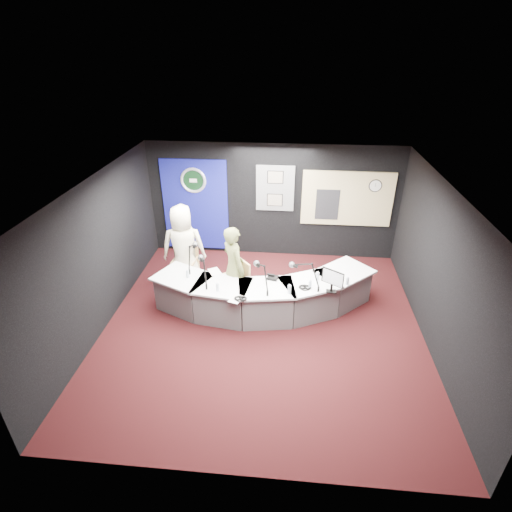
# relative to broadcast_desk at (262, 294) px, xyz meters

# --- Properties ---
(ground) EXTENTS (6.00, 6.00, 0.00)m
(ground) POSITION_rel_broadcast_desk_xyz_m (0.05, -0.55, -0.38)
(ground) COLOR black
(ground) RESTS_ON ground
(ceiling) EXTENTS (6.00, 6.00, 0.02)m
(ceiling) POSITION_rel_broadcast_desk_xyz_m (0.05, -0.55, 2.42)
(ceiling) COLOR silver
(ceiling) RESTS_ON ground
(wall_back) EXTENTS (6.00, 0.02, 2.80)m
(wall_back) POSITION_rel_broadcast_desk_xyz_m (0.05, 2.45, 1.02)
(wall_back) COLOR black
(wall_back) RESTS_ON ground
(wall_front) EXTENTS (6.00, 0.02, 2.80)m
(wall_front) POSITION_rel_broadcast_desk_xyz_m (0.05, -3.55, 1.02)
(wall_front) COLOR black
(wall_front) RESTS_ON ground
(wall_left) EXTENTS (0.02, 6.00, 2.80)m
(wall_left) POSITION_rel_broadcast_desk_xyz_m (-2.95, -0.55, 1.02)
(wall_left) COLOR black
(wall_left) RESTS_ON ground
(wall_right) EXTENTS (0.02, 6.00, 2.80)m
(wall_right) POSITION_rel_broadcast_desk_xyz_m (3.05, -0.55, 1.02)
(wall_right) COLOR black
(wall_right) RESTS_ON ground
(broadcast_desk) EXTENTS (4.50, 1.90, 0.75)m
(broadcast_desk) POSITION_rel_broadcast_desk_xyz_m (0.00, 0.00, 0.00)
(broadcast_desk) COLOR silver
(broadcast_desk) RESTS_ON ground
(backdrop_panel) EXTENTS (1.60, 0.05, 2.30)m
(backdrop_panel) POSITION_rel_broadcast_desk_xyz_m (-1.85, 2.42, 0.88)
(backdrop_panel) COLOR navy
(backdrop_panel) RESTS_ON wall_back
(agency_seal) EXTENTS (0.63, 0.07, 0.63)m
(agency_seal) POSITION_rel_broadcast_desk_xyz_m (-1.85, 2.38, 1.52)
(agency_seal) COLOR silver
(agency_seal) RESTS_ON backdrop_panel
(seal_center) EXTENTS (0.48, 0.01, 0.48)m
(seal_center) POSITION_rel_broadcast_desk_xyz_m (-1.85, 2.38, 1.52)
(seal_center) COLOR black
(seal_center) RESTS_ON backdrop_panel
(pinboard) EXTENTS (0.90, 0.04, 1.10)m
(pinboard) POSITION_rel_broadcast_desk_xyz_m (0.10, 2.42, 1.38)
(pinboard) COLOR slate
(pinboard) RESTS_ON wall_back
(framed_photo_upper) EXTENTS (0.34, 0.02, 0.27)m
(framed_photo_upper) POSITION_rel_broadcast_desk_xyz_m (0.10, 2.39, 1.65)
(framed_photo_upper) COLOR gray
(framed_photo_upper) RESTS_ON pinboard
(framed_photo_lower) EXTENTS (0.34, 0.02, 0.27)m
(framed_photo_lower) POSITION_rel_broadcast_desk_xyz_m (0.10, 2.39, 1.09)
(framed_photo_lower) COLOR gray
(framed_photo_lower) RESTS_ON pinboard
(booth_window_frame) EXTENTS (2.12, 0.06, 1.32)m
(booth_window_frame) POSITION_rel_broadcast_desk_xyz_m (1.80, 2.42, 1.18)
(booth_window_frame) COLOR #CEBB81
(booth_window_frame) RESTS_ON wall_back
(booth_glow) EXTENTS (2.00, 0.02, 1.20)m
(booth_glow) POSITION_rel_broadcast_desk_xyz_m (1.80, 2.41, 1.18)
(booth_glow) COLOR #FFD5A1
(booth_glow) RESTS_ON booth_window_frame
(equipment_rack) EXTENTS (0.55, 0.02, 0.75)m
(equipment_rack) POSITION_rel_broadcast_desk_xyz_m (1.35, 2.39, 1.03)
(equipment_rack) COLOR black
(equipment_rack) RESTS_ON booth_window_frame
(wall_clock) EXTENTS (0.28, 0.01, 0.28)m
(wall_clock) POSITION_rel_broadcast_desk_xyz_m (2.40, 2.39, 1.52)
(wall_clock) COLOR white
(wall_clock) RESTS_ON booth_window_frame
(armchair_left) EXTENTS (0.57, 0.57, 0.93)m
(armchair_left) POSITION_rel_broadcast_desk_xyz_m (-1.76, 0.78, 0.09)
(armchair_left) COLOR tan
(armchair_left) RESTS_ON ground
(armchair_right) EXTENTS (0.79, 0.79, 1.00)m
(armchair_right) POSITION_rel_broadcast_desk_xyz_m (-0.58, 0.16, 0.13)
(armchair_right) COLOR tan
(armchair_right) RESTS_ON ground
(draped_jacket) EXTENTS (0.51, 0.15, 0.70)m
(draped_jacket) POSITION_rel_broadcast_desk_xyz_m (-1.80, 1.03, 0.24)
(draped_jacket) COLOR slate
(draped_jacket) RESTS_ON armchair_left
(person_man) EXTENTS (1.01, 0.75, 1.89)m
(person_man) POSITION_rel_broadcast_desk_xyz_m (-1.76, 0.78, 0.57)
(person_man) COLOR #F4EAC3
(person_man) RESTS_ON ground
(person_woman) EXTENTS (0.72, 0.76, 1.75)m
(person_woman) POSITION_rel_broadcast_desk_xyz_m (-0.58, 0.16, 0.50)
(person_woman) COLOR #626736
(person_woman) RESTS_ON ground
(computer_monitor) EXTENTS (0.38, 0.27, 0.30)m
(computer_monitor) POSITION_rel_broadcast_desk_xyz_m (1.30, -0.36, 0.70)
(computer_monitor) COLOR black
(computer_monitor) RESTS_ON broadcast_desk
(desk_phone) EXTENTS (0.23, 0.20, 0.05)m
(desk_phone) POSITION_rel_broadcast_desk_xyz_m (0.20, -0.01, 0.40)
(desk_phone) COLOR black
(desk_phone) RESTS_ON broadcast_desk
(headphones_near) EXTENTS (0.23, 0.23, 0.04)m
(headphones_near) POSITION_rel_broadcast_desk_xyz_m (0.82, -0.27, 0.39)
(headphones_near) COLOR black
(headphones_near) RESTS_ON broadcast_desk
(headphones_far) EXTENTS (0.22, 0.22, 0.04)m
(headphones_far) POSITION_rel_broadcast_desk_xyz_m (-0.34, -0.75, 0.39)
(headphones_far) COLOR black
(headphones_far) RESTS_ON broadcast_desk
(paper_stack) EXTENTS (0.33, 0.36, 0.00)m
(paper_stack) POSITION_rel_broadcast_desk_xyz_m (-0.98, 0.16, 0.38)
(paper_stack) COLOR white
(paper_stack) RESTS_ON broadcast_desk
(notepad) EXTENTS (0.27, 0.32, 0.00)m
(notepad) POSITION_rel_broadcast_desk_xyz_m (-0.42, -0.75, 0.38)
(notepad) COLOR white
(notepad) RESTS_ON broadcast_desk
(boom_mic_a) EXTENTS (0.16, 0.74, 0.60)m
(boom_mic_a) POSITION_rel_broadcast_desk_xyz_m (-1.46, 0.33, 0.68)
(boom_mic_a) COLOR black
(boom_mic_a) RESTS_ON broadcast_desk
(boom_mic_b) EXTENTS (0.33, 0.70, 0.60)m
(boom_mic_b) POSITION_rel_broadcast_desk_xyz_m (-1.12, -0.19, 0.68)
(boom_mic_b) COLOR black
(boom_mic_b) RESTS_ON broadcast_desk
(boom_mic_c) EXTENTS (0.37, 0.69, 0.60)m
(boom_mic_c) POSITION_rel_broadcast_desk_xyz_m (0.01, -0.31, 0.68)
(boom_mic_c) COLOR black
(boom_mic_c) RESTS_ON broadcast_desk
(boom_mic_d) EXTENTS (0.63, 0.48, 0.60)m
(boom_mic_d) POSITION_rel_broadcast_desk_xyz_m (0.81, -0.19, 0.68)
(boom_mic_d) COLOR black
(boom_mic_d) RESTS_ON broadcast_desk
(water_bottles) EXTENTS (3.14, 0.62, 0.18)m
(water_bottles) POSITION_rel_broadcast_desk_xyz_m (0.08, -0.24, 0.46)
(water_bottles) COLOR silver
(water_bottles) RESTS_ON broadcast_desk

